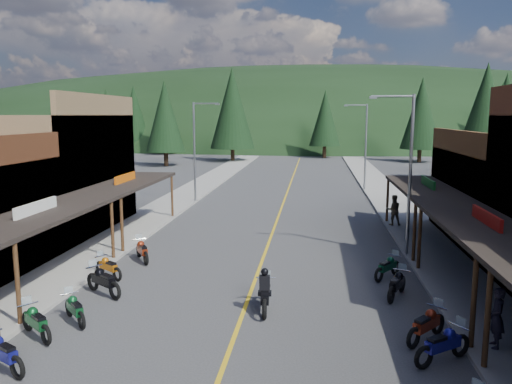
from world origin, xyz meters
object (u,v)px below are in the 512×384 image
(pine_10, at_px, (165,117))
(bike_west_10, at_px, (142,250))
(pedestrian_east_a, at_px, (497,318))
(pine_5, at_px, (505,109))
(bike_west_9, at_px, (108,266))
(streetlight_1, at_px, (196,147))
(pine_1, at_px, (165,114))
(bike_east_7, at_px, (427,323))
(pedestrian_east_b, at_px, (393,210))
(pine_2, at_px, (232,108))
(bike_east_6, at_px, (443,343))
(bike_west_7, at_px, (75,308))
(bike_east_9, at_px, (388,266))
(shop_west_3, at_px, (44,173))
(streetlight_3, at_px, (364,143))
(pine_7, at_px, (134,114))
(streetlight_2, at_px, (407,168))
(bike_west_5, at_px, (2,352))
(pine_8, at_px, (107,124))
(bike_west_8, at_px, (103,280))
(pine_11, at_px, (485,113))
(rider_on_bike, at_px, (265,293))
(pine_9, at_px, (501,120))
(bike_east_8, at_px, (397,283))
(bike_west_6, at_px, (36,321))
(pine_3, at_px, (325,118))
(pine_4, at_px, (421,113))
(pine_0, at_px, (57,118))

(pine_10, distance_m, bike_west_10, 46.44)
(bike_west_10, bearing_deg, pedestrian_east_a, -62.39)
(pine_5, height_order, bike_west_9, pine_5)
(streetlight_1, relative_size, pine_1, 0.64)
(pine_10, relative_size, bike_east_7, 5.55)
(pedestrian_east_a, distance_m, pedestrian_east_b, 16.81)
(pine_10, relative_size, pedestrian_east_b, 6.06)
(pine_2, height_order, bike_east_6, pine_2)
(bike_west_7, bearing_deg, streetlight_1, 49.85)
(streetlight_1, height_order, bike_east_9, streetlight_1)
(shop_west_3, distance_m, streetlight_3, 27.94)
(bike_west_7, xyz_separation_m, pedestrian_east_a, (13.46, -0.50, 0.53))
(streetlight_3, relative_size, pine_7, 0.64)
(streetlight_2, height_order, bike_east_6, streetlight_2)
(bike_west_5, distance_m, pedestrian_east_a, 14.19)
(pine_2, distance_m, pine_8, 21.73)
(pine_10, bearing_deg, bike_west_8, -75.90)
(shop_west_3, xyz_separation_m, bike_west_9, (7.42, -8.26, -2.98))
(pine_2, distance_m, pine_11, 36.06)
(shop_west_3, height_order, rider_on_bike, shop_west_3)
(streetlight_1, relative_size, pedestrian_east_a, 4.35)
(bike_west_7, height_order, rider_on_bike, rider_on_bike)
(pine_1, xyz_separation_m, pine_9, (48.00, -25.00, -0.86))
(streetlight_1, relative_size, bike_east_9, 4.11)
(pine_1, distance_m, bike_west_5, 77.39)
(shop_west_3, height_order, bike_west_10, shop_west_3)
(bike_east_7, height_order, bike_east_8, bike_east_7)
(bike_west_7, bearing_deg, bike_west_9, 56.22)
(streetlight_1, distance_m, bike_west_6, 25.19)
(pine_10, distance_m, rider_on_bike, 53.59)
(pine_3, distance_m, pine_4, 15.25)
(bike_east_8, bearing_deg, pine_0, 152.43)
(pine_2, height_order, pine_9, pine_2)
(bike_west_9, bearing_deg, bike_west_6, -143.69)
(pine_8, bearing_deg, pine_3, 45.00)
(pine_7, xyz_separation_m, bike_east_6, (38.17, -79.04, -6.64))
(bike_east_7, bearing_deg, pine_4, 120.04)
(bike_west_8, bearing_deg, pine_10, 48.90)
(bike_east_6, bearing_deg, bike_west_9, -151.48)
(pine_10, xyz_separation_m, bike_west_8, (12.31, -49.00, -6.15))
(pine_0, distance_m, bike_west_10, 66.22)
(pine_0, distance_m, pine_2, 30.30)
(pine_1, xyz_separation_m, pedestrian_east_b, (31.43, -55.33, -6.13))
(bike_west_5, bearing_deg, streetlight_3, 8.47)
(pine_5, xyz_separation_m, pine_8, (-56.00, -32.00, -2.01))
(streetlight_1, bearing_deg, bike_east_9, -54.34)
(streetlight_1, xyz_separation_m, rider_on_bike, (7.71, -21.82, -3.79))
(pedestrian_east_a, bearing_deg, streetlight_2, -170.26)
(pine_5, distance_m, pine_10, 56.48)
(shop_west_3, bearing_deg, bike_east_8, -25.29)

